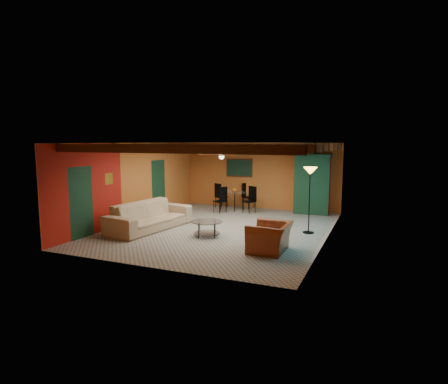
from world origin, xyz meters
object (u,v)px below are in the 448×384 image
at_px(sofa, 150,216).
at_px(armoire, 313,185).
at_px(armchair, 270,237).
at_px(vase, 235,182).
at_px(coffee_table, 207,229).
at_px(floor_lamp, 309,200).
at_px(potted_plant, 314,149).
at_px(dining_table, 235,197).

bearing_deg(sofa, armoire, -34.64).
distance_m(sofa, armchair, 4.24).
bearing_deg(vase, armoire, 10.22).
xyz_separation_m(sofa, coffee_table, (2.05, -0.14, -0.20)).
bearing_deg(sofa, floor_lamp, -65.18).
bearing_deg(potted_plant, sofa, -132.60).
distance_m(dining_table, armoire, 3.09).
relative_size(dining_table, vase, 11.24).
xyz_separation_m(dining_table, potted_plant, (2.98, 0.54, 1.95)).
xyz_separation_m(sofa, floor_lamp, (4.71, 1.43, 0.57)).
relative_size(coffee_table, potted_plant, 1.74).
relative_size(sofa, floor_lamp, 1.47).
height_order(sofa, armoire, armoire).
relative_size(armchair, dining_table, 0.56).
height_order(armchair, dining_table, dining_table).
relative_size(armchair, armoire, 0.51).
xyz_separation_m(armchair, armoire, (0.10, 5.50, 0.74)).
bearing_deg(floor_lamp, armoire, 98.00).
relative_size(coffee_table, floor_lamp, 0.45).
distance_m(sofa, armoire, 6.33).
bearing_deg(potted_plant, dining_table, -169.78).
distance_m(armchair, floor_lamp, 2.44).
xyz_separation_m(sofa, armchair, (4.15, -0.87, -0.07)).
distance_m(sofa, floor_lamp, 4.95).
relative_size(sofa, coffee_table, 3.25).
xyz_separation_m(armchair, coffee_table, (-2.10, 0.73, -0.13)).
bearing_deg(floor_lamp, armchair, -103.57).
bearing_deg(coffee_table, dining_table, 100.45).
bearing_deg(floor_lamp, potted_plant, 98.00).
bearing_deg(floor_lamp, dining_table, 142.19).
bearing_deg(vase, floor_lamp, -37.81).
bearing_deg(dining_table, armoire, 10.22).
xyz_separation_m(dining_table, armoire, (2.98, 0.54, 0.59)).
bearing_deg(coffee_table, armchair, -19.12).
distance_m(armchair, armoire, 5.55).
distance_m(armchair, potted_plant, 5.89).
height_order(sofa, armchair, sofa).
bearing_deg(coffee_table, armoire, 65.18).
bearing_deg(potted_plant, armchair, -91.08).
xyz_separation_m(dining_table, floor_lamp, (3.43, -2.67, 0.49)).
height_order(armoire, potted_plant, potted_plant).
distance_m(dining_table, potted_plant, 3.61).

